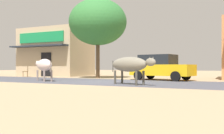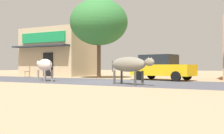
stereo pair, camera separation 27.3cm
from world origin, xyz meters
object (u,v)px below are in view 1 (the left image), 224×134
(cow_near_brown, at_px, (44,65))
(cafe_chair_near_tree, at_px, (26,71))
(parked_hatchback_car, at_px, (161,67))
(roadside_tree, at_px, (98,22))
(cow_far_dark, at_px, (130,65))

(cow_near_brown, height_order, cafe_chair_near_tree, cow_near_brown)
(parked_hatchback_car, bearing_deg, cafe_chair_near_tree, -179.80)
(roadside_tree, xyz_separation_m, cafe_chair_near_tree, (-6.65, -0.52, -3.68))
(cow_near_brown, relative_size, cafe_chair_near_tree, 2.69)
(parked_hatchback_car, bearing_deg, cow_far_dark, -93.52)
(parked_hatchback_car, relative_size, cafe_chair_near_tree, 4.57)
(cow_near_brown, bearing_deg, parked_hatchback_car, 34.15)
(cow_far_dark, height_order, cafe_chair_near_tree, cow_far_dark)
(cafe_chair_near_tree, bearing_deg, cow_far_dark, -22.10)
(roadside_tree, relative_size, cow_far_dark, 2.13)
(roadside_tree, bearing_deg, cafe_chair_near_tree, -175.53)
(roadside_tree, distance_m, cafe_chair_near_tree, 7.61)
(parked_hatchback_car, xyz_separation_m, cow_near_brown, (-6.09, -4.13, 0.12))
(parked_hatchback_car, bearing_deg, cow_near_brown, -145.85)
(cow_far_dark, bearing_deg, cafe_chair_near_tree, 157.90)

